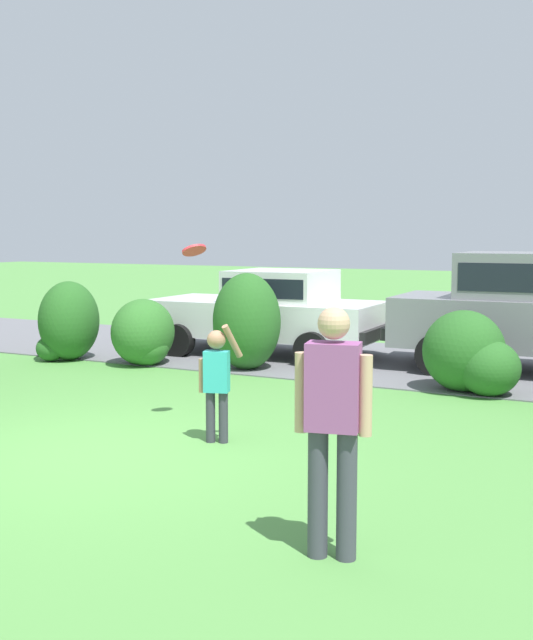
% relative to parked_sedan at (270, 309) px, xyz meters
% --- Properties ---
extents(ground_plane, '(80.00, 80.00, 0.00)m').
position_rel_parked_sedan_xyz_m(ground_plane, '(1.38, -6.62, -0.85)').
color(ground_plane, '#518E42').
extents(driveway_strip, '(28.00, 4.40, 0.02)m').
position_rel_parked_sedan_xyz_m(driveway_strip, '(1.38, 0.12, -0.84)').
color(driveway_strip, slate).
rests_on(driveway_strip, ground).
extents(shrub_near_tree, '(0.99, 1.14, 1.39)m').
position_rel_parked_sedan_xyz_m(shrub_near_tree, '(-2.91, -2.13, -0.18)').
color(shrub_near_tree, '#286023').
rests_on(shrub_near_tree, ground).
extents(shrub_centre_left, '(1.02, 1.17, 1.12)m').
position_rel_parked_sedan_xyz_m(shrub_centre_left, '(-1.41, -1.96, -0.33)').
color(shrub_centre_left, '#33702B').
rests_on(shrub_centre_left, ground).
extents(shrub_centre, '(1.11, 1.11, 1.59)m').
position_rel_parked_sedan_xyz_m(shrub_centre, '(0.36, -1.57, -0.05)').
color(shrub_centre, '#286023').
rests_on(shrub_centre, ground).
extents(shrub_centre_right, '(1.39, 1.16, 1.15)m').
position_rel_parked_sedan_xyz_m(shrub_centre_right, '(4.04, -1.79, -0.32)').
color(shrub_centre_right, '#286023').
rests_on(shrub_centre_right, ground).
extents(parked_sedan, '(4.44, 2.18, 1.56)m').
position_rel_parked_sedan_xyz_m(parked_sedan, '(0.00, 0.00, 0.00)').
color(parked_sedan, white).
rests_on(parked_sedan, ground).
extents(child_thrower, '(0.41, 0.35, 1.29)m').
position_rel_parked_sedan_xyz_m(child_thrower, '(2.23, -5.69, -0.13)').
color(child_thrower, '#383842').
rests_on(child_thrower, ground).
extents(frisbee, '(0.29, 0.28, 0.19)m').
position_rel_parked_sedan_xyz_m(frisbee, '(1.63, -5.16, 1.19)').
color(frisbee, red).
extents(adult_onlooker, '(0.52, 0.29, 1.74)m').
position_rel_parked_sedan_xyz_m(adult_onlooker, '(4.47, -7.93, 0.13)').
color(adult_onlooker, '#3F3F4C').
rests_on(adult_onlooker, ground).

